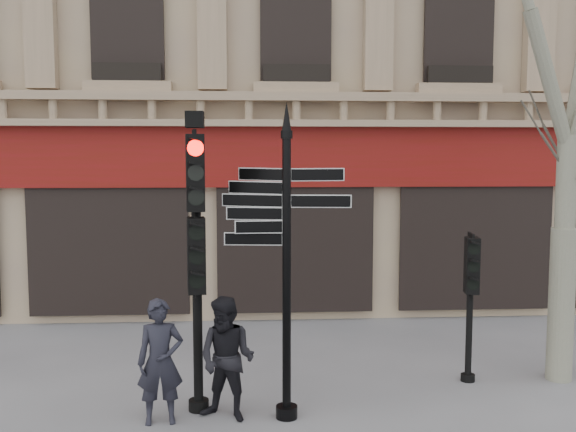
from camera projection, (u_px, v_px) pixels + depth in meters
name	position (u px, v px, depth m)	size (l,w,h in m)	color
ground	(321.00, 408.00, 9.25)	(80.00, 80.00, 0.00)	slate
fingerpost	(287.00, 209.00, 8.63)	(2.25, 2.25, 4.35)	black
traffic_signal_main	(196.00, 225.00, 8.92)	(0.51, 0.39, 4.23)	black
traffic_signal_secondary	(470.00, 281.00, 10.20)	(0.43, 0.34, 2.34)	black
pedestrian_a	(160.00, 362.00, 8.67)	(0.62, 0.41, 1.71)	black
pedestrian_b	(227.00, 359.00, 8.78)	(0.83, 0.65, 1.71)	black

